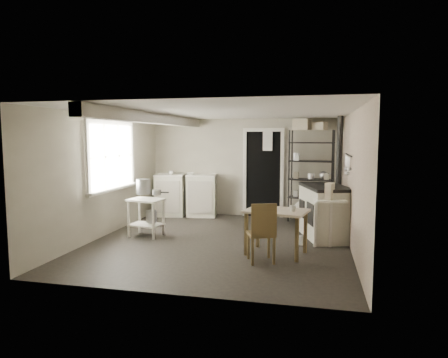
% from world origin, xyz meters
% --- Properties ---
extents(floor, '(5.00, 5.00, 0.00)m').
position_xyz_m(floor, '(0.00, 0.00, 0.00)').
color(floor, black).
rests_on(floor, ground).
extents(ceiling, '(5.00, 5.00, 0.00)m').
position_xyz_m(ceiling, '(0.00, 0.00, 2.30)').
color(ceiling, silver).
rests_on(ceiling, wall_back).
extents(wall_back, '(4.50, 0.02, 2.30)m').
position_xyz_m(wall_back, '(0.00, 2.50, 1.15)').
color(wall_back, '#B3AD99').
rests_on(wall_back, ground).
extents(wall_front, '(4.50, 0.02, 2.30)m').
position_xyz_m(wall_front, '(0.00, -2.50, 1.15)').
color(wall_front, '#B3AD99').
rests_on(wall_front, ground).
extents(wall_left, '(0.02, 5.00, 2.30)m').
position_xyz_m(wall_left, '(-2.25, 0.00, 1.15)').
color(wall_left, '#B3AD99').
rests_on(wall_left, ground).
extents(wall_right, '(0.02, 5.00, 2.30)m').
position_xyz_m(wall_right, '(2.25, 0.00, 1.15)').
color(wall_right, '#B3AD99').
rests_on(wall_right, ground).
extents(window, '(0.12, 1.76, 1.28)m').
position_xyz_m(window, '(-2.22, 0.20, 1.50)').
color(window, white).
rests_on(window, wall_left).
extents(doorway, '(0.96, 0.10, 2.08)m').
position_xyz_m(doorway, '(0.45, 2.47, 1.00)').
color(doorway, white).
rests_on(doorway, ground).
extents(ceiling_beam, '(0.18, 5.00, 0.18)m').
position_xyz_m(ceiling_beam, '(-1.20, 0.00, 2.20)').
color(ceiling_beam, white).
rests_on(ceiling_beam, ceiling).
extents(wallpaper_panel, '(0.01, 5.00, 2.30)m').
position_xyz_m(wallpaper_panel, '(2.24, 0.00, 1.15)').
color(wallpaper_panel, beige).
rests_on(wallpaper_panel, wall_right).
extents(utensil_rail, '(0.06, 1.20, 0.44)m').
position_xyz_m(utensil_rail, '(2.19, 0.60, 1.55)').
color(utensil_rail, '#B2B2B5').
rests_on(utensil_rail, wall_right).
extents(prep_table, '(0.69, 0.54, 0.71)m').
position_xyz_m(prep_table, '(-1.46, 0.07, 0.40)').
color(prep_table, white).
rests_on(prep_table, ground).
extents(stockpot, '(0.29, 0.29, 0.28)m').
position_xyz_m(stockpot, '(-1.52, 0.12, 0.94)').
color(stockpot, '#B2B2B5').
rests_on(stockpot, prep_table).
extents(saucepan, '(0.21, 0.21, 0.09)m').
position_xyz_m(saucepan, '(-1.23, 0.06, 0.85)').
color(saucepan, '#B2B2B5').
rests_on(saucepan, prep_table).
extents(bucket, '(0.22, 0.22, 0.22)m').
position_xyz_m(bucket, '(-1.35, 0.07, 0.39)').
color(bucket, '#B2B2B5').
rests_on(bucket, prep_table).
extents(base_cabinets, '(1.59, 0.86, 0.99)m').
position_xyz_m(base_cabinets, '(-1.35, 2.18, 0.46)').
color(base_cabinets, beige).
rests_on(base_cabinets, ground).
extents(mixing_bowl, '(0.27, 0.27, 0.06)m').
position_xyz_m(mixing_bowl, '(-1.24, 2.17, 0.95)').
color(mixing_bowl, silver).
rests_on(mixing_bowl, base_cabinets).
extents(counter_cup, '(0.15, 0.15, 0.09)m').
position_xyz_m(counter_cup, '(-1.69, 2.05, 0.96)').
color(counter_cup, silver).
rests_on(counter_cup, base_cabinets).
extents(shelf_rack, '(1.00, 0.49, 2.02)m').
position_xyz_m(shelf_rack, '(1.55, 2.13, 0.95)').
color(shelf_rack, black).
rests_on(shelf_rack, ground).
extents(shelf_jar, '(0.09, 0.09, 0.17)m').
position_xyz_m(shelf_jar, '(1.25, 2.08, 1.36)').
color(shelf_jar, silver).
rests_on(shelf_jar, shelf_rack).
extents(storage_box_a, '(0.42, 0.39, 0.24)m').
position_xyz_m(storage_box_a, '(1.34, 2.19, 2.01)').
color(storage_box_a, beige).
rests_on(storage_box_a, shelf_rack).
extents(storage_box_b, '(0.34, 0.33, 0.17)m').
position_xyz_m(storage_box_b, '(1.71, 2.17, 1.99)').
color(storage_box_b, beige).
rests_on(storage_box_b, shelf_rack).
extents(stove, '(1.02, 1.39, 0.98)m').
position_xyz_m(stove, '(1.83, 0.70, 0.44)').
color(stove, beige).
rests_on(stove, ground).
extents(stovepipe, '(0.13, 0.13, 1.36)m').
position_xyz_m(stovepipe, '(2.09, 1.17, 1.59)').
color(stovepipe, black).
rests_on(stovepipe, stove).
extents(side_ledge, '(0.59, 0.41, 0.82)m').
position_xyz_m(side_ledge, '(1.89, 0.07, 0.43)').
color(side_ledge, white).
rests_on(side_ledge, ground).
extents(oats_box, '(0.17, 0.22, 0.28)m').
position_xyz_m(oats_box, '(1.88, 0.10, 1.01)').
color(oats_box, beige).
rests_on(oats_box, side_ledge).
extents(work_table, '(1.06, 0.85, 0.72)m').
position_xyz_m(work_table, '(1.05, -0.56, 0.38)').
color(work_table, beige).
rests_on(work_table, ground).
extents(table_cup, '(0.12, 0.12, 0.09)m').
position_xyz_m(table_cup, '(1.31, -0.63, 0.81)').
color(table_cup, silver).
rests_on(table_cup, work_table).
extents(chair, '(0.49, 0.50, 0.91)m').
position_xyz_m(chair, '(0.86, -1.00, 0.48)').
color(chair, brown).
rests_on(chair, ground).
extents(flour_sack, '(0.47, 0.43, 0.48)m').
position_xyz_m(flour_sack, '(1.38, 2.04, 0.24)').
color(flour_sack, silver).
rests_on(flour_sack, ground).
extents(floor_crock, '(0.15, 0.15, 0.16)m').
position_xyz_m(floor_crock, '(1.44, 0.11, 0.07)').
color(floor_crock, silver).
rests_on(floor_crock, ground).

